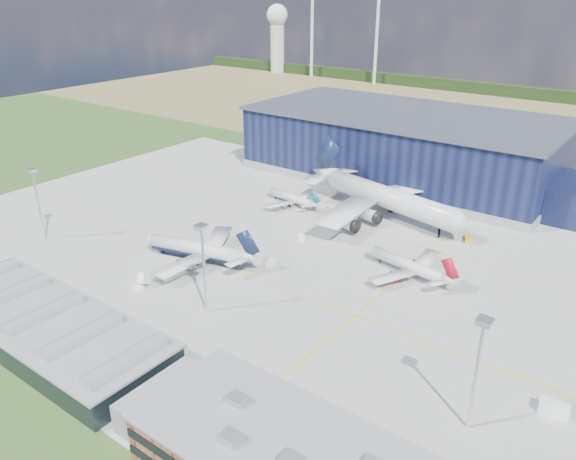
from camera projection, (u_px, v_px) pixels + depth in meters
The scene contains 23 objects.
ground at pixel (255, 256), 164.06m from camera, with size 600.00×600.00×0.00m, color #264D1C.
apron at pixel (276, 245), 171.37m from camera, with size 220.00×160.00×0.08m.
farmland at pixel (498, 121), 325.23m from camera, with size 600.00×220.00×0.01m, color olive.
treeline at pixel (537, 94), 382.23m from camera, with size 600.00×8.00×8.00m, color black.
horizon_dressing at pixel (304, 34), 470.70m from camera, with size 440.20×18.00×70.00m.
hangar at pixel (409, 149), 227.28m from camera, with size 145.00×62.00×26.10m.
ops_building at pixel (277, 459), 88.03m from camera, with size 46.00×23.00×10.90m.
glass_concourse at pixel (55, 332), 122.15m from camera, with size 78.00×23.00×8.60m.
light_mast_west at pixel (36, 193), 168.71m from camera, with size 2.60×2.60×23.00m.
light_mast_center at pixel (203, 255), 130.37m from camera, with size 2.60×2.60×23.00m.
light_mast_east at pixel (479, 357), 94.77m from camera, with size 2.60×2.60×23.00m.
airliner_navy at pixel (196, 241), 158.99m from camera, with size 37.65×36.84×12.28m, color silver, non-canonical shape.
airliner_red at pixel (408, 259), 151.78m from camera, with size 29.52×28.88×9.63m, color silver, non-canonical shape.
airliner_widebody at pixel (389, 187), 186.73m from camera, with size 67.76×66.29×22.10m, color silver, non-canonical shape.
airliner_regional at pixel (291, 194), 200.57m from camera, with size 25.41×24.85×8.28m, color silver, non-canonical shape.
gse_tug_b at pixel (216, 237), 174.95m from camera, with size 2.00×3.00×1.30m, color yellow.
gse_cart_a at pixel (271, 263), 158.76m from camera, with size 2.11×3.17×1.37m, color white.
gse_tug_c at pixel (469, 238), 173.97m from camera, with size 2.23×3.57×1.56m, color yellow.
gse_cart_b at pixel (301, 237), 174.83m from camera, with size 2.12×3.19×1.38m, color white.
gse_van_c at pixel (554, 408), 103.64m from camera, with size 2.54×5.29×2.54m, color white.
airstair at pixel (145, 281), 147.57m from camera, with size 1.81×4.53×2.90m, color white.
car_a at pixel (220, 382), 111.55m from camera, with size 1.56×3.88×1.32m, color #99999E.
car_b at pixel (339, 445), 96.22m from camera, with size 1.37×3.93×1.30m, color #99999E.
Camera 1 is at (95.85, -111.82, 73.36)m, focal length 35.00 mm.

